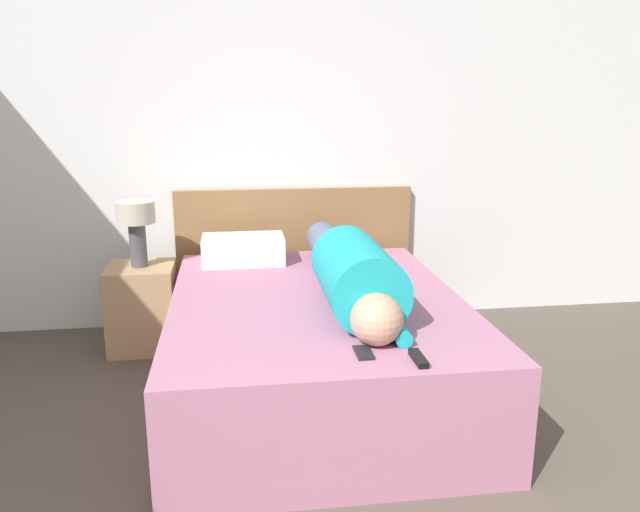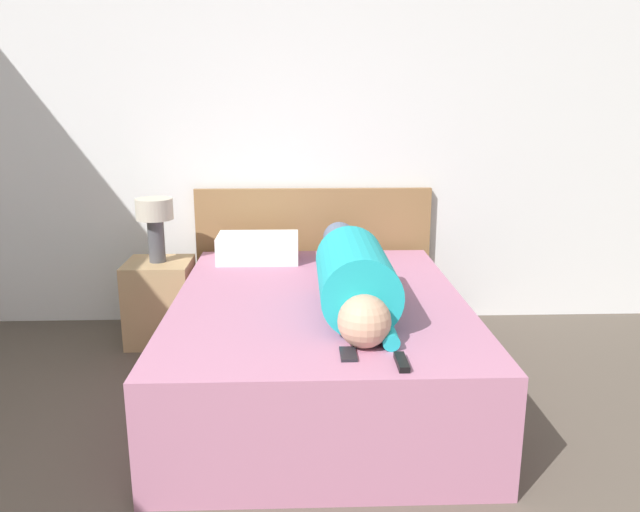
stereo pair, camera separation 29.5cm
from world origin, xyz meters
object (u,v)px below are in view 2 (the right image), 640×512
object	(u,v)px
bed	(319,345)
pillow_near_headboard	(258,248)
nightstand	(161,302)
cell_phone	(348,354)
tv_remote	(402,362)
table_lamp	(155,218)
person_lying	(352,273)

from	to	relation	value
bed	pillow_near_headboard	distance (m)	0.88
nightstand	cell_phone	bearing A→B (deg)	-54.45
nightstand	tv_remote	size ratio (longest dim) A/B	3.46
nightstand	table_lamp	world-z (taller)	table_lamp
nightstand	person_lying	xyz separation A→B (m)	(1.13, -0.82, 0.41)
pillow_near_headboard	cell_phone	size ratio (longest dim) A/B	3.78
pillow_near_headboard	cell_phone	world-z (taller)	pillow_near_headboard
bed	nightstand	distance (m)	1.22
nightstand	pillow_near_headboard	distance (m)	0.71
nightstand	table_lamp	bearing A→B (deg)	-63.43
table_lamp	cell_phone	world-z (taller)	table_lamp
person_lying	pillow_near_headboard	distance (m)	0.96
pillow_near_headboard	person_lying	bearing A→B (deg)	-57.87
table_lamp	person_lying	distance (m)	1.40
table_lamp	pillow_near_headboard	world-z (taller)	table_lamp
bed	person_lying	world-z (taller)	person_lying
tv_remote	person_lying	bearing A→B (deg)	99.24
nightstand	person_lying	distance (m)	1.46
table_lamp	tv_remote	world-z (taller)	table_lamp
bed	nightstand	size ratio (longest dim) A/B	3.72
person_lying	table_lamp	bearing A→B (deg)	143.98
cell_phone	bed	bearing A→B (deg)	96.83
table_lamp	pillow_near_headboard	xyz separation A→B (m)	(0.62, -0.01, -0.19)
table_lamp	person_lying	bearing A→B (deg)	-36.02
nightstand	bed	bearing A→B (deg)	-37.26
bed	tv_remote	size ratio (longest dim) A/B	12.86
table_lamp	pillow_near_headboard	bearing A→B (deg)	-0.77
person_lying	nightstand	bearing A→B (deg)	143.98
table_lamp	tv_remote	distance (m)	2.03
pillow_near_headboard	tv_remote	xyz separation A→B (m)	(0.63, -1.57, -0.07)
bed	tv_remote	world-z (taller)	tv_remote
nightstand	table_lamp	xyz separation A→B (m)	(0.00, -0.00, 0.53)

